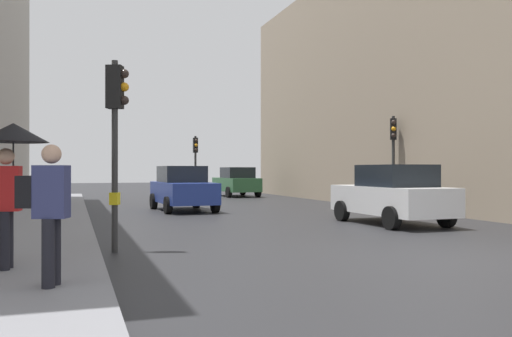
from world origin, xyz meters
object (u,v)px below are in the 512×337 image
at_px(traffic_light_near_right, 116,120).
at_px(pedestrian_with_grey_backpack, 48,206).
at_px(traffic_light_far_median, 196,155).
at_px(car_green_estate, 236,182).
at_px(car_blue_van, 183,188).
at_px(car_white_compact, 392,195).
at_px(traffic_light_mid_street, 393,145).
at_px(pedestrian_with_umbrella, 11,154).

xyz_separation_m(traffic_light_near_right, pedestrian_with_grey_backpack, (-1.09, -3.66, -1.42)).
bearing_deg(traffic_light_far_median, car_green_estate, 27.73).
height_order(traffic_light_far_median, car_blue_van, traffic_light_far_median).
xyz_separation_m(car_blue_van, car_white_compact, (4.85, -7.28, 0.00)).
relative_size(traffic_light_mid_street, pedestrian_with_grey_backpack, 2.12).
bearing_deg(traffic_light_far_median, car_blue_van, -105.45).
bearing_deg(car_white_compact, traffic_light_near_right, -159.91).
bearing_deg(traffic_light_mid_street, car_white_compact, -123.28).
distance_m(car_green_estate, car_white_compact, 17.52).
bearing_deg(pedestrian_with_umbrella, traffic_light_mid_street, 37.50).
height_order(car_green_estate, pedestrian_with_umbrella, pedestrian_with_umbrella).
height_order(car_blue_van, car_white_compact, same).
bearing_deg(car_green_estate, car_blue_van, -117.19).
distance_m(traffic_light_near_right, pedestrian_with_grey_backpack, 4.07).
relative_size(traffic_light_mid_street, traffic_light_far_median, 1.07).
relative_size(car_green_estate, pedestrian_with_grey_backpack, 2.41).
distance_m(traffic_light_far_median, car_green_estate, 3.56).
height_order(traffic_light_near_right, car_green_estate, traffic_light_near_right).
bearing_deg(traffic_light_near_right, traffic_light_far_median, 73.26).
distance_m(car_green_estate, pedestrian_with_grey_backpack, 26.01).
xyz_separation_m(traffic_light_near_right, car_green_estate, (8.56, 20.50, -1.71)).
bearing_deg(car_white_compact, pedestrian_with_umbrella, -152.07).
bearing_deg(traffic_light_mid_street, car_blue_van, 161.91).
xyz_separation_m(traffic_light_mid_street, car_blue_van, (-7.93, 2.59, -1.71)).
xyz_separation_m(traffic_light_far_median, car_white_compact, (2.44, -16.02, -1.55)).
relative_size(traffic_light_far_median, car_white_compact, 0.83).
height_order(traffic_light_near_right, pedestrian_with_grey_backpack, traffic_light_near_right).
bearing_deg(pedestrian_with_grey_backpack, car_white_compact, 35.70).
distance_m(traffic_light_far_median, pedestrian_with_grey_backpack, 23.70).
distance_m(traffic_light_mid_street, pedestrian_with_grey_backpack, 16.79).
xyz_separation_m(traffic_light_near_right, car_blue_van, (3.30, 10.26, -1.71)).
height_order(car_blue_van, car_green_estate, same).
bearing_deg(car_green_estate, pedestrian_with_grey_backpack, -111.77).
relative_size(traffic_light_mid_street, car_green_estate, 0.88).
bearing_deg(traffic_light_far_median, car_white_compact, -81.35).
height_order(traffic_light_mid_street, car_blue_van, traffic_light_mid_street).
bearing_deg(pedestrian_with_umbrella, traffic_light_near_right, 53.28).
xyz_separation_m(traffic_light_mid_street, car_green_estate, (-2.67, 12.83, -1.71)).
xyz_separation_m(traffic_light_far_median, traffic_light_near_right, (-5.72, -19.00, 0.16)).
bearing_deg(traffic_light_mid_street, traffic_light_far_median, 115.94).
bearing_deg(car_blue_van, traffic_light_near_right, -107.83).
bearing_deg(pedestrian_with_umbrella, pedestrian_with_grey_backpack, -68.57).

